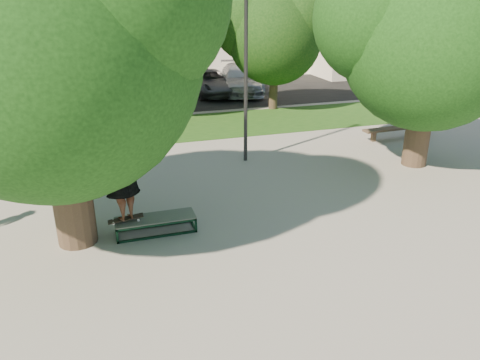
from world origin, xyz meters
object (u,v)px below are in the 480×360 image
object	(u,v)px
car_silver_a	(66,92)
car_silver_b	(241,79)
tree_left	(43,32)
car_dark	(110,92)
tree_right	(428,30)
bench	(398,129)
grind_box	(156,225)
car_grey	(210,82)
lamppost	(246,62)

from	to	relation	value
car_silver_a	car_silver_b	bearing A→B (deg)	14.90
tree_left	car_silver_b	size ratio (longest dim) A/B	1.39
tree_left	car_dark	bearing A→B (deg)	83.19
car_silver_a	car_dark	bearing A→B (deg)	-2.77
car_silver_b	tree_right	bearing A→B (deg)	-71.37
bench	grind_box	bearing A→B (deg)	-156.74
tree_right	car_silver_b	size ratio (longest dim) A/B	1.27
tree_right	car_silver_a	distance (m)	16.01
tree_right	tree_left	bearing A→B (deg)	-168.97
tree_right	car_silver_b	xyz separation A→B (m)	(-1.69, 12.59, -3.35)
grind_box	car_silver_a	size ratio (longest dim) A/B	0.41
tree_right	car_silver_b	world-z (taller)	tree_right
car_grey	car_silver_b	distance (m)	1.73
tree_left	tree_right	distance (m)	10.41
tree_left	car_grey	bearing A→B (deg)	65.04
tree_right	car_silver_a	size ratio (longest dim) A/B	1.48
grind_box	car_silver_b	xyz separation A→B (m)	(6.73, 14.75, 0.55)
tree_left	car_silver_b	world-z (taller)	tree_left
lamppost	car_dark	world-z (taller)	lamppost
tree_left	tree_right	bearing A→B (deg)	11.03
grind_box	car_dark	bearing A→B (deg)	90.97
tree_left	car_silver_a	world-z (taller)	tree_left
tree_left	car_grey	distance (m)	16.54
tree_right	grind_box	size ratio (longest dim) A/B	3.62
tree_left	car_silver_a	distance (m)	13.99
car_dark	lamppost	bearing A→B (deg)	-71.38
bench	car_silver_b	distance (m)	10.51
tree_right	car_silver_a	xyz separation A→B (m)	(-10.63, 11.50, -3.35)
grind_box	car_silver_a	bearing A→B (deg)	99.18
tree_left	grind_box	xyz separation A→B (m)	(1.79, -0.17, -4.23)
car_silver_a	car_grey	size ratio (longest dim) A/B	0.96
tree_right	lamppost	size ratio (longest dim) A/B	1.07
car_grey	car_dark	bearing A→B (deg)	-170.51
grind_box	car_grey	xyz separation A→B (m)	(5.00, 14.77, 0.45)
car_silver_a	car_grey	distance (m)	7.29
bench	car_grey	size ratio (longest dim) A/B	0.64
grind_box	bench	bearing A→B (deg)	25.76
lamppost	car_silver_a	xyz separation A→B (m)	(-5.71, 9.59, -2.40)
grind_box	car_silver_b	world-z (taller)	car_silver_b
tree_right	car_dark	xyz separation A→B (m)	(-8.64, 11.13, -3.40)
tree_left	car_grey	world-z (taller)	tree_left
tree_right	car_grey	size ratio (longest dim) A/B	1.42
car_silver_b	lamppost	bearing A→B (deg)	-95.84
tree_left	tree_right	size ratio (longest dim) A/B	1.09
car_silver_a	lamppost	bearing A→B (deg)	-51.27
tree_left	grind_box	size ratio (longest dim) A/B	3.95
lamppost	car_dark	distance (m)	10.23
tree_right	car_silver_a	world-z (taller)	tree_right
tree_left	car_grey	size ratio (longest dim) A/B	1.55
lamppost	car_silver_b	size ratio (longest dim) A/B	1.19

